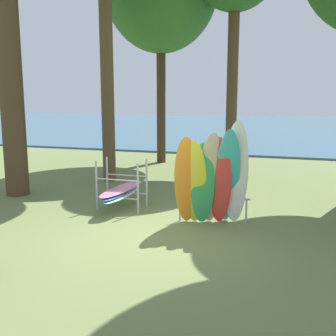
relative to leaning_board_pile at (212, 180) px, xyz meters
The scene contains 4 objects.
ground_plane 1.79m from the leaning_board_pile, 133.26° to the right, with size 80.00×80.00×0.00m, color olive.
lake_water 28.41m from the leaning_board_pile, 92.03° to the left, with size 80.00×36.00×0.10m, color #38607A.
leaning_board_pile is the anchor object (origin of this frame).
board_storage_rack 2.58m from the leaning_board_pile, 164.73° to the left, with size 1.15×2.12×1.25m.
Camera 1 is at (2.70, -7.40, 2.84)m, focal length 43.55 mm.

